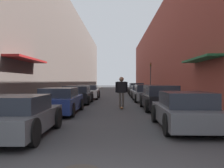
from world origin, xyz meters
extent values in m
plane|color=#38383A|center=(0.00, 26.68, 0.00)|extent=(146.72, 146.72, 0.00)
cube|color=gray|center=(-4.55, 33.35, 0.06)|extent=(1.80, 66.69, 0.12)
cube|color=gray|center=(4.55, 33.35, 0.06)|extent=(1.80, 66.69, 0.12)
cube|color=#564C47|center=(-7.45, 33.35, 5.71)|extent=(4.00, 66.69, 11.41)
cube|color=maroon|center=(-5.05, 11.67, 2.90)|extent=(1.00, 4.80, 0.12)
cube|color=brown|center=(7.45, 33.35, 5.41)|extent=(4.00, 66.69, 10.81)
cube|color=#1E6038|center=(5.05, 11.67, 2.90)|extent=(1.00, 4.80, 0.12)
cube|color=#515459|center=(-2.67, 4.52, 0.47)|extent=(1.78, 3.96, 0.55)
cube|color=#232833|center=(-2.67, 4.32, 0.98)|extent=(1.54, 2.07, 0.46)
cylinder|color=black|center=(-3.50, 5.74, 0.36)|extent=(0.18, 0.72, 0.72)
cylinder|color=black|center=(-1.83, 5.74, 0.36)|extent=(0.18, 0.72, 0.72)
cylinder|color=black|center=(-1.83, 3.30, 0.36)|extent=(0.18, 0.72, 0.72)
cube|color=navy|center=(-2.64, 9.78, 0.51)|extent=(1.82, 4.57, 0.66)
cube|color=#232833|center=(-2.64, 9.55, 1.07)|extent=(1.57, 2.39, 0.45)
cylinder|color=black|center=(-3.49, 11.19, 0.32)|extent=(0.18, 0.65, 0.65)
cylinder|color=black|center=(-1.79, 11.19, 0.32)|extent=(0.18, 0.65, 0.65)
cylinder|color=black|center=(-3.49, 8.37, 0.32)|extent=(0.18, 0.65, 0.65)
cylinder|color=black|center=(-1.79, 8.37, 0.32)|extent=(0.18, 0.65, 0.65)
cube|color=black|center=(-2.68, 15.35, 0.49)|extent=(1.92, 4.14, 0.62)
cube|color=#232833|center=(-2.68, 15.14, 1.04)|extent=(1.69, 2.15, 0.49)
cylinder|color=black|center=(-3.62, 16.63, 0.32)|extent=(0.18, 0.65, 0.65)
cylinder|color=black|center=(-1.74, 16.63, 0.32)|extent=(0.18, 0.65, 0.65)
cylinder|color=black|center=(-3.62, 14.07, 0.32)|extent=(0.18, 0.65, 0.65)
cylinder|color=black|center=(-1.74, 14.07, 0.32)|extent=(0.18, 0.65, 0.65)
cube|color=silver|center=(-2.53, 20.37, 0.52)|extent=(2.06, 4.19, 0.65)
cube|color=#232833|center=(-2.53, 20.17, 1.06)|extent=(1.77, 2.20, 0.43)
cylinder|color=black|center=(-3.49, 21.66, 0.35)|extent=(0.18, 0.70, 0.70)
cylinder|color=black|center=(-1.57, 21.66, 0.35)|extent=(0.18, 0.70, 0.70)
cylinder|color=black|center=(-3.49, 19.09, 0.35)|extent=(0.18, 0.70, 0.70)
cylinder|color=black|center=(-1.57, 19.09, 0.35)|extent=(0.18, 0.70, 0.70)
cube|color=#515459|center=(2.54, 5.83, 0.47)|extent=(1.79, 4.06, 0.57)
cube|color=#232833|center=(2.54, 5.63, 1.01)|extent=(1.55, 2.12, 0.50)
cylinder|color=black|center=(1.70, 7.08, 0.34)|extent=(0.18, 0.68, 0.68)
cylinder|color=black|center=(3.38, 7.08, 0.34)|extent=(0.18, 0.68, 0.68)
cylinder|color=black|center=(1.70, 4.58, 0.34)|extent=(0.18, 0.68, 0.68)
cube|color=black|center=(2.65, 11.49, 0.52)|extent=(1.92, 4.56, 0.65)
cube|color=#232833|center=(2.65, 11.26, 1.12)|extent=(1.66, 2.38, 0.55)
cylinder|color=black|center=(1.76, 12.89, 0.35)|extent=(0.18, 0.69, 0.69)
cylinder|color=black|center=(3.55, 12.89, 0.35)|extent=(0.18, 0.69, 0.69)
cylinder|color=black|center=(1.76, 10.08, 0.35)|extent=(0.18, 0.69, 0.69)
cylinder|color=black|center=(3.55, 10.08, 0.35)|extent=(0.18, 0.69, 0.69)
cube|color=gray|center=(2.52, 17.42, 0.49)|extent=(1.88, 4.56, 0.62)
cube|color=#232833|center=(2.52, 17.20, 1.07)|extent=(1.63, 2.38, 0.55)
cylinder|color=black|center=(1.63, 18.83, 0.33)|extent=(0.18, 0.65, 0.65)
cylinder|color=black|center=(3.41, 18.83, 0.33)|extent=(0.18, 0.65, 0.65)
cylinder|color=black|center=(1.63, 16.02, 0.33)|extent=(0.18, 0.65, 0.65)
cylinder|color=black|center=(3.41, 16.02, 0.33)|extent=(0.18, 0.65, 0.65)
cube|color=gray|center=(2.55, 22.85, 0.48)|extent=(1.90, 4.63, 0.60)
cube|color=#232833|center=(2.55, 22.62, 0.98)|extent=(1.66, 2.41, 0.41)
cylinder|color=black|center=(1.63, 24.29, 0.32)|extent=(0.18, 0.65, 0.65)
cylinder|color=black|center=(3.47, 24.29, 0.32)|extent=(0.18, 0.65, 0.65)
cylinder|color=black|center=(1.63, 21.42, 0.32)|extent=(0.18, 0.65, 0.65)
cylinder|color=black|center=(3.47, 21.42, 0.32)|extent=(0.18, 0.65, 0.65)
cube|color=#232326|center=(2.58, 28.32, 0.52)|extent=(1.96, 4.31, 0.68)
cube|color=#232833|center=(2.58, 28.11, 1.13)|extent=(1.69, 2.26, 0.55)
cylinder|color=black|center=(1.68, 29.64, 0.33)|extent=(0.18, 0.67, 0.67)
cylinder|color=black|center=(3.49, 29.64, 0.33)|extent=(0.18, 0.67, 0.67)
cylinder|color=black|center=(1.68, 27.00, 0.33)|extent=(0.18, 0.67, 0.67)
cylinder|color=black|center=(3.49, 27.00, 0.33)|extent=(0.18, 0.67, 0.67)
cube|color=brown|center=(0.48, 11.99, 0.07)|extent=(0.20, 0.78, 0.02)
cylinder|color=beige|center=(0.40, 12.24, 0.03)|extent=(0.03, 0.06, 0.06)
cylinder|color=beige|center=(0.56, 12.24, 0.03)|extent=(0.03, 0.06, 0.06)
cylinder|color=beige|center=(0.40, 11.74, 0.03)|extent=(0.03, 0.06, 0.06)
cylinder|color=beige|center=(0.56, 11.74, 0.03)|extent=(0.03, 0.06, 0.06)
cylinder|color=#47423D|center=(0.39, 11.99, 0.51)|extent=(0.13, 0.13, 0.87)
cylinder|color=#47423D|center=(0.57, 11.99, 0.51)|extent=(0.13, 0.13, 0.87)
cube|color=black|center=(0.48, 11.99, 1.27)|extent=(0.52, 0.23, 0.66)
sphere|color=#8C664C|center=(0.48, 11.99, 1.74)|extent=(0.28, 0.28, 0.28)
cylinder|color=black|center=(0.17, 11.99, 1.27)|extent=(0.10, 0.10, 0.63)
cylinder|color=black|center=(0.79, 11.99, 1.27)|extent=(0.10, 0.10, 0.63)
cylinder|color=#2D2D2D|center=(4.36, 28.20, 2.02)|extent=(0.10, 0.10, 3.80)
cube|color=#332D0F|center=(4.36, 28.20, 3.70)|extent=(0.16, 0.16, 0.45)
sphere|color=red|center=(4.36, 28.11, 3.81)|extent=(0.11, 0.11, 0.11)
camera|label=1|loc=(0.22, -2.77, 1.61)|focal=40.00mm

